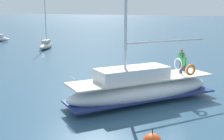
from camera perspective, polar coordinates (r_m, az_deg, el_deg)
ground_plane at (r=19.51m, az=10.76°, el=-5.09°), size 400.00×400.00×0.00m
main_sailboat at (r=18.05m, az=5.63°, el=-3.30°), size 8.94×7.96×13.49m
moored_catamaran at (r=42.48m, az=-12.49°, el=4.74°), size 5.02×2.75×8.26m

